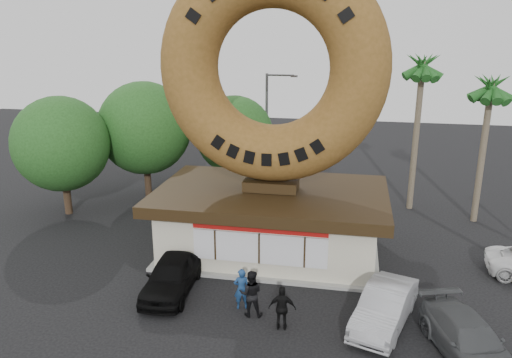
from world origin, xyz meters
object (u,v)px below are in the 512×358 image
(person_right, at_px, (282,308))
(person_left, at_px, (241,289))
(street_lamp, at_px, (269,126))
(donut_shop, at_px, (271,219))
(car_black, at_px, (172,275))
(car_silver, at_px, (385,307))
(giant_donut, at_px, (272,69))
(person_center, at_px, (251,293))
(car_grey, at_px, (469,340))

(person_right, bearing_deg, person_left, -35.94)
(street_lamp, relative_size, person_left, 4.64)
(donut_shop, xyz_separation_m, street_lamp, (-1.86, 10.02, 2.72))
(car_black, distance_m, car_silver, 8.81)
(giant_donut, bearing_deg, car_silver, -46.25)
(person_center, bearing_deg, car_grey, 163.64)
(car_silver, bearing_deg, donut_shop, 151.72)
(car_silver, bearing_deg, person_center, -158.01)
(giant_donut, relative_size, person_center, 5.55)
(donut_shop, bearing_deg, street_lamp, 100.50)
(donut_shop, height_order, street_lamp, street_lamp)
(person_right, relative_size, car_black, 0.39)
(person_left, bearing_deg, car_silver, 160.78)
(person_center, relative_size, car_grey, 0.40)
(giant_donut, distance_m, car_grey, 13.58)
(street_lamp, xyz_separation_m, person_center, (2.07, -15.91, -3.53))
(donut_shop, xyz_separation_m, giant_donut, (0.00, 0.02, 7.32))
(car_grey, bearing_deg, person_right, 158.40)
(donut_shop, distance_m, car_grey, 10.72)
(street_lamp, height_order, car_grey, street_lamp)
(giant_donut, bearing_deg, donut_shop, -90.00)
(person_right, relative_size, car_grey, 0.37)
(car_black, bearing_deg, person_center, -20.50)
(person_center, height_order, car_silver, person_center)
(giant_donut, xyz_separation_m, car_silver, (5.31, -5.54, -8.34))
(person_left, bearing_deg, person_center, 118.82)
(car_silver, bearing_deg, person_right, -146.38)
(giant_donut, relative_size, person_left, 6.12)
(giant_donut, xyz_separation_m, person_left, (-0.26, -5.47, -8.22))
(street_lamp, relative_size, car_grey, 1.68)
(donut_shop, xyz_separation_m, person_center, (0.21, -5.89, -0.82))
(street_lamp, bearing_deg, car_black, -96.25)
(person_center, bearing_deg, donut_shop, -95.94)
(street_lamp, relative_size, car_black, 1.76)
(donut_shop, distance_m, person_right, 6.82)
(street_lamp, distance_m, person_left, 15.97)
(street_lamp, distance_m, person_center, 16.42)
(donut_shop, height_order, giant_donut, giant_donut)
(car_silver, bearing_deg, car_black, -167.24)
(donut_shop, xyz_separation_m, person_left, (-0.26, -5.45, -0.90))
(giant_donut, height_order, person_right, giant_donut)
(street_lamp, distance_m, car_silver, 17.51)
(street_lamp, bearing_deg, car_grey, -59.93)
(street_lamp, relative_size, person_right, 4.56)
(person_left, relative_size, car_grey, 0.36)
(street_lamp, bearing_deg, car_silver, -65.26)
(car_black, xyz_separation_m, car_silver, (8.78, -0.79, -0.03))
(person_left, relative_size, car_black, 0.38)
(person_right, xyz_separation_m, car_grey, (6.47, -0.45, -0.19))
(person_center, distance_m, car_silver, 5.11)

